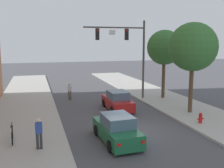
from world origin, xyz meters
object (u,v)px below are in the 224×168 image
(street_tree_second, at_px, (164,48))
(street_tree_nearest, at_px, (193,47))
(car_following_green, at_px, (117,129))
(fire_hydrant, at_px, (200,118))
(car_lead_red, at_px, (117,101))
(pedestrian_sidewalk_left_walker, at_px, (39,132))
(traffic_signal_mast, at_px, (128,45))
(bicycle_leaning, at_px, (12,135))
(pedestrian_crossing_road, at_px, (70,91))

(street_tree_second, bearing_deg, street_tree_nearest, -95.44)
(car_following_green, distance_m, fire_hydrant, 6.49)
(car_lead_red, height_order, pedestrian_sidewalk_left_walker, pedestrian_sidewalk_left_walker)
(car_following_green, relative_size, fire_hydrant, 5.97)
(traffic_signal_mast, relative_size, car_lead_red, 1.77)
(pedestrian_sidewalk_left_walker, bearing_deg, bicycle_leaning, 133.53)
(car_following_green, bearing_deg, street_tree_nearest, 28.31)
(pedestrian_sidewalk_left_walker, height_order, street_tree_second, street_tree_second)
(car_lead_red, bearing_deg, pedestrian_sidewalk_left_walker, -132.82)
(car_lead_red, distance_m, pedestrian_crossing_road, 6.01)
(traffic_signal_mast, height_order, fire_hydrant, traffic_signal_mast)
(pedestrian_crossing_road, bearing_deg, bicycle_leaning, -113.43)
(bicycle_leaning, bearing_deg, pedestrian_sidewalk_left_walker, -46.47)
(bicycle_leaning, distance_m, street_tree_nearest, 14.04)
(pedestrian_crossing_road, distance_m, bicycle_leaning, 11.42)
(bicycle_leaning, relative_size, street_tree_nearest, 0.25)
(pedestrian_sidewalk_left_walker, distance_m, pedestrian_crossing_road, 12.37)
(street_tree_second, bearing_deg, pedestrian_crossing_road, 165.56)
(street_tree_nearest, bearing_deg, bicycle_leaning, -168.68)
(fire_hydrant, bearing_deg, traffic_signal_mast, 103.69)
(fire_hydrant, bearing_deg, street_tree_second, 79.92)
(bicycle_leaning, relative_size, street_tree_second, 0.27)
(bicycle_leaning, bearing_deg, car_lead_red, 34.81)
(fire_hydrant, height_order, street_tree_second, street_tree_second)
(pedestrian_crossing_road, relative_size, bicycle_leaning, 0.93)
(pedestrian_crossing_road, height_order, bicycle_leaning, pedestrian_crossing_road)
(pedestrian_crossing_road, xyz_separation_m, street_tree_second, (8.97, -2.31, 4.17))
(car_lead_red, xyz_separation_m, fire_hydrant, (4.15, -5.59, -0.22))
(street_tree_nearest, bearing_deg, street_tree_second, 84.56)
(pedestrian_crossing_road, distance_m, street_tree_nearest, 12.32)
(pedestrian_sidewalk_left_walker, relative_size, pedestrian_crossing_road, 1.00)
(pedestrian_sidewalk_left_walker, relative_size, fire_hydrant, 2.28)
(car_following_green, distance_m, street_tree_second, 13.07)
(fire_hydrant, bearing_deg, bicycle_leaning, 179.45)
(pedestrian_crossing_road, height_order, street_tree_second, street_tree_second)
(street_tree_nearest, xyz_separation_m, street_tree_second, (0.53, 5.56, -0.16))
(car_lead_red, xyz_separation_m, bicycle_leaning, (-7.88, -5.48, -0.18))
(car_lead_red, relative_size, fire_hydrant, 5.90)
(car_following_green, bearing_deg, fire_hydrant, 10.89)
(bicycle_leaning, xyz_separation_m, street_tree_nearest, (12.98, 2.60, 4.69))
(car_lead_red, bearing_deg, traffic_signal_mast, 57.77)
(traffic_signal_mast, bearing_deg, car_following_green, -112.90)
(traffic_signal_mast, relative_size, car_following_green, 1.74)
(pedestrian_crossing_road, xyz_separation_m, street_tree_nearest, (8.44, -7.87, 4.32))
(car_lead_red, relative_size, pedestrian_sidewalk_left_walker, 2.59)
(car_lead_red, relative_size, pedestrian_crossing_road, 2.59)
(pedestrian_sidewalk_left_walker, bearing_deg, car_following_green, 2.09)
(car_following_green, xyz_separation_m, pedestrian_sidewalk_left_walker, (-4.25, -0.15, 0.34))
(car_lead_red, distance_m, pedestrian_sidewalk_left_walker, 9.52)
(traffic_signal_mast, xyz_separation_m, street_tree_second, (3.61, -0.51, -0.24))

